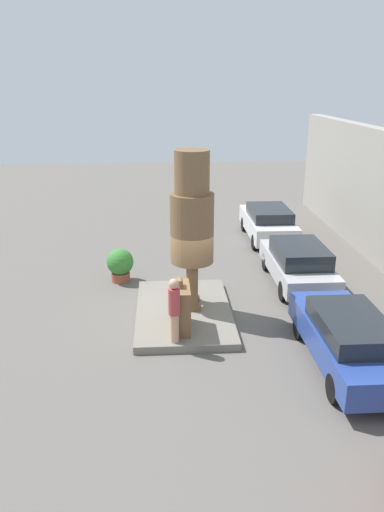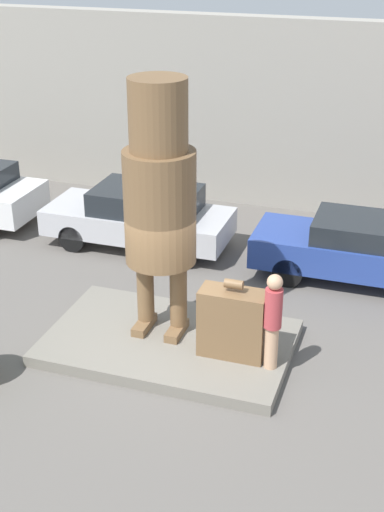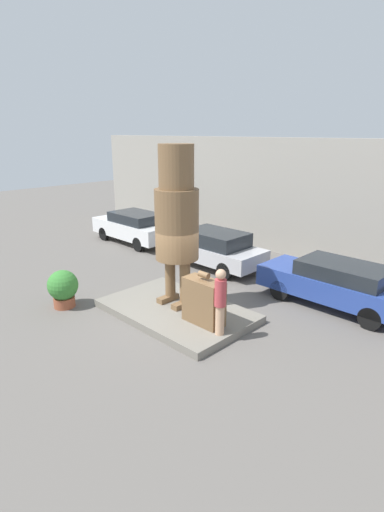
{
  "view_description": "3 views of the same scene",
  "coord_description": "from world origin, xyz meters",
  "px_view_note": "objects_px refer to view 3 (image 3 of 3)",
  "views": [
    {
      "loc": [
        13.69,
        -0.6,
        6.76
      ],
      "look_at": [
        0.31,
        0.24,
        2.02
      ],
      "focal_mm": 35.0,
      "sensor_mm": 36.0,
      "label": 1
    },
    {
      "loc": [
        3.97,
        -10.56,
        7.3
      ],
      "look_at": [
        0.55,
        -0.28,
        2.11
      ],
      "focal_mm": 50.0,
      "sensor_mm": 36.0,
      "label": 2
    },
    {
      "loc": [
        8.03,
        -7.44,
        5.28
      ],
      "look_at": [
        0.4,
        0.26,
        1.87
      ],
      "focal_mm": 28.0,
      "sensor_mm": 36.0,
      "label": 3
    }
  ],
  "objects_px": {
    "giant_suitcase": "(204,301)",
    "parked_car_white": "(134,226)",
    "parked_car_silver": "(213,248)",
    "planter_pot": "(63,288)",
    "tourist": "(220,299)",
    "statue_figure": "(177,214)",
    "parked_car_blue": "(336,283)"
  },
  "relations": [
    {
      "from": "giant_suitcase",
      "to": "tourist",
      "type": "bearing_deg",
      "value": -13.61
    },
    {
      "from": "parked_car_white",
      "to": "parked_car_silver",
      "type": "relative_size",
      "value": 1.01
    },
    {
      "from": "tourist",
      "to": "parked_car_blue",
      "type": "bearing_deg",
      "value": 75.23
    },
    {
      "from": "giant_suitcase",
      "to": "tourist",
      "type": "relative_size",
      "value": 0.83
    },
    {
      "from": "parked_car_white",
      "to": "parked_car_blue",
      "type": "distance_m",
      "value": 10.49
    },
    {
      "from": "planter_pot",
      "to": "parked_car_silver",
      "type": "bearing_deg",
      "value": 83.71
    },
    {
      "from": "statue_figure",
      "to": "tourist",
      "type": "xyz_separation_m",
      "value": [
        2.22,
        -0.6,
        -1.78
      ]
    },
    {
      "from": "tourist",
      "to": "planter_pot",
      "type": "relative_size",
      "value": 1.5
    },
    {
      "from": "parked_car_silver",
      "to": "statue_figure",
      "type": "bearing_deg",
      "value": 117.52
    },
    {
      "from": "parked_car_blue",
      "to": "planter_pot",
      "type": "relative_size",
      "value": 3.93
    },
    {
      "from": "giant_suitcase",
      "to": "parked_car_white",
      "type": "relative_size",
      "value": 0.33
    },
    {
      "from": "statue_figure",
      "to": "planter_pot",
      "type": "relative_size",
      "value": 3.96
    },
    {
      "from": "giant_suitcase",
      "to": "parked_car_silver",
      "type": "distance_m",
      "value": 5.46
    },
    {
      "from": "giant_suitcase",
      "to": "parked_car_white",
      "type": "distance_m",
      "value": 9.62
    },
    {
      "from": "planter_pot",
      "to": "statue_figure",
      "type": "bearing_deg",
      "value": 41.68
    },
    {
      "from": "statue_figure",
      "to": "tourist",
      "type": "relative_size",
      "value": 2.64
    },
    {
      "from": "statue_figure",
      "to": "giant_suitcase",
      "type": "xyz_separation_m",
      "value": [
        1.48,
        -0.42,
        -2.12
      ]
    },
    {
      "from": "parked_car_silver",
      "to": "planter_pot",
      "type": "height_order",
      "value": "parked_car_silver"
    },
    {
      "from": "statue_figure",
      "to": "parked_car_silver",
      "type": "distance_m",
      "value": 4.81
    },
    {
      "from": "tourist",
      "to": "planter_pot",
      "type": "xyz_separation_m",
      "value": [
        -4.88,
        -1.77,
        -0.56
      ]
    },
    {
      "from": "tourist",
      "to": "parked_car_silver",
      "type": "height_order",
      "value": "tourist"
    },
    {
      "from": "parked_car_silver",
      "to": "parked_car_blue",
      "type": "height_order",
      "value": "parked_car_silver"
    },
    {
      "from": "parked_car_white",
      "to": "parked_car_silver",
      "type": "bearing_deg",
      "value": 179.72
    },
    {
      "from": "parked_car_blue",
      "to": "giant_suitcase",
      "type": "bearing_deg",
      "value": 65.35
    },
    {
      "from": "parked_car_silver",
      "to": "parked_car_white",
      "type": "bearing_deg",
      "value": -0.28
    },
    {
      "from": "parked_car_silver",
      "to": "planter_pot",
      "type": "xyz_separation_m",
      "value": [
        -0.68,
        -6.17,
        -0.15
      ]
    },
    {
      "from": "parked_car_white",
      "to": "tourist",
      "type": "bearing_deg",
      "value": 154.74
    },
    {
      "from": "planter_pot",
      "to": "parked_car_blue",
      "type": "bearing_deg",
      "value": 44.95
    },
    {
      "from": "statue_figure",
      "to": "parked_car_white",
      "type": "height_order",
      "value": "statue_figure"
    },
    {
      "from": "giant_suitcase",
      "to": "tourist",
      "type": "xyz_separation_m",
      "value": [
        0.74,
        -0.18,
        0.34
      ]
    },
    {
      "from": "statue_figure",
      "to": "parked_car_silver",
      "type": "height_order",
      "value": "statue_figure"
    },
    {
      "from": "parked_car_blue",
      "to": "planter_pot",
      "type": "distance_m",
      "value": 8.47
    }
  ]
}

